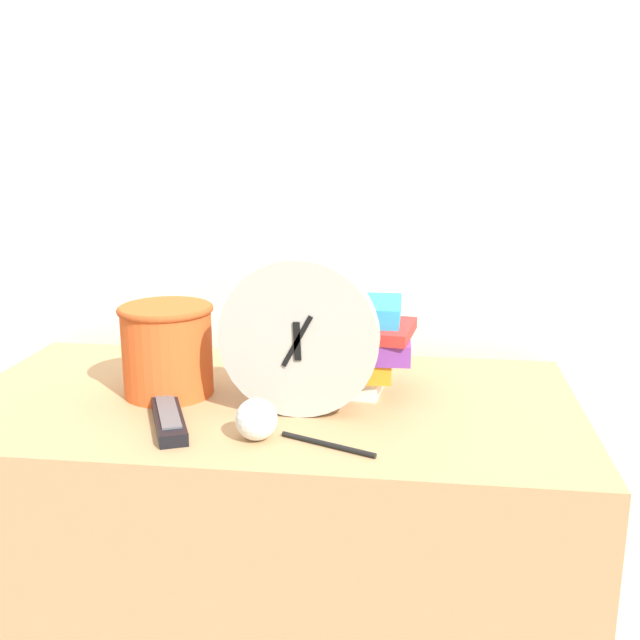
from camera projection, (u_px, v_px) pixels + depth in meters
wall_back at (298, 126)px, 1.51m from camera, size 6.00×0.04×2.40m
desk at (271, 589)px, 1.38m from camera, size 1.06×0.56×0.74m
desk_clock at (299, 338)px, 1.18m from camera, size 0.26×0.04×0.26m
book_stack at (341, 343)px, 1.32m from camera, size 0.25×0.18×0.16m
basket at (167, 347)px, 1.29m from camera, size 0.16×0.16×0.16m
tv_remote at (168, 418)px, 1.17m from camera, size 0.12×0.19×0.02m
crumpled_paper_ball at (256, 419)px, 1.11m from camera, size 0.06×0.06×0.06m
pen at (328, 444)px, 1.09m from camera, size 0.15×0.07×0.01m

